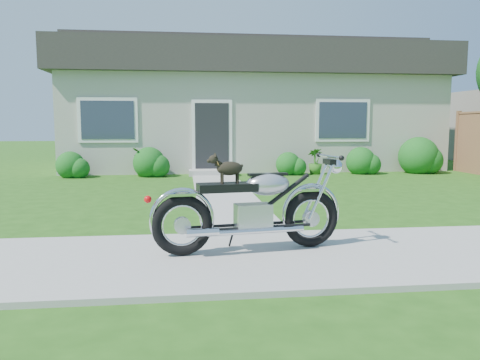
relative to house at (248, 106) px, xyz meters
name	(u,v)px	position (x,y,z in m)	size (l,w,h in m)	color
ground	(391,254)	(0.00, -11.99, -2.16)	(80.00, 80.00, 0.00)	#235114
sidewalk	(391,252)	(0.00, -11.99, -2.14)	(24.00, 2.20, 0.04)	#9E9B93
walkway	(223,192)	(-1.50, -6.99, -2.14)	(1.20, 8.00, 0.03)	#9E9B93
house	(248,106)	(0.00, 0.00, 0.00)	(12.60, 7.03, 4.50)	beige
shrub_row	(307,160)	(1.27, -3.49, -1.74)	(11.22, 1.19, 1.19)	#175919
potted_plant_left	(144,162)	(-3.46, -3.44, -1.75)	(0.73, 0.63, 0.81)	#245316
potted_plant_right	(315,161)	(1.55, -3.44, -1.77)	(0.43, 0.43, 0.77)	#2F6D1E
motorcycle_with_dog	(253,208)	(-1.56, -11.83, -1.62)	(2.22, 0.66, 1.09)	black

